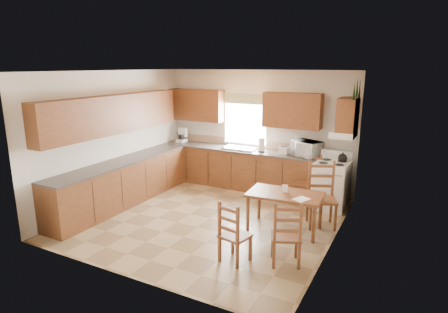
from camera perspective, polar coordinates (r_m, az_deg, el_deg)
The scene contains 35 objects.
floor at distance 7.12m, azimuth -2.22°, elevation -9.40°, with size 4.50×4.50×0.00m, color #917956.
ceiling at distance 6.55m, azimuth -2.45°, elevation 12.87°, with size 4.50×4.50×0.00m, color #9E6123.
wall_left at distance 8.05m, azimuth -16.36°, elevation 2.83°, with size 4.50×4.50×0.00m, color silver.
wall_right at distance 5.94m, azimuth 16.84°, elevation -0.99°, with size 4.50×4.50×0.00m, color silver.
wall_back at distance 8.69m, azimuth 5.12°, elevation 4.11°, with size 4.50×4.50×0.00m, color silver.
wall_front at distance 4.95m, azimuth -15.47°, elevation -3.79°, with size 4.50×4.50×0.00m, color silver.
lower_cab_back at distance 8.77m, azimuth 1.98°, elevation -1.85°, with size 3.75×0.60×0.88m, color brown.
lower_cab_left at distance 7.96m, azimuth -15.10°, elevation -3.97°, with size 0.60×3.60×0.88m, color brown.
counter_back at distance 8.66m, azimuth 2.00°, elevation 1.09°, with size 3.75×0.63×0.04m, color #423B36.
counter_left at distance 7.84m, azimuth -15.31°, elevation -0.77°, with size 0.63×3.60×0.04m, color #423B36.
backsplash at distance 8.89m, azimuth 2.82°, elevation 2.14°, with size 3.75×0.01×0.18m, color #977B5F.
upper_cab_back_left at distance 9.18m, azimuth -4.24°, elevation 7.83°, with size 1.41×0.33×0.75m, color brown.
upper_cab_back_right at distance 8.17m, azimuth 10.37°, elevation 6.91°, with size 1.25×0.33×0.75m, color brown.
upper_cab_left at distance 7.75m, azimuth -16.49°, elevation 6.20°, with size 0.33×3.60×0.75m, color brown.
upper_cab_stove at distance 7.47m, azimuth 18.34°, elevation 6.15°, with size 0.33×0.62×0.62m, color brown.
range_hood at distance 7.53m, azimuth 17.75°, elevation 3.32°, with size 0.44×0.62×0.12m, color silver.
window_frame at distance 8.75m, azimuth 3.25°, elevation 5.54°, with size 1.13×0.02×1.18m, color silver.
window_pane at distance 8.75m, azimuth 3.24°, elevation 5.53°, with size 1.05×0.01×1.10m, color white.
window_valance at distance 8.66m, azimuth 3.22°, elevation 8.78°, with size 1.19×0.01×0.24m, color #476330.
sink_basin at distance 8.62m, azimuth 2.45°, elevation 1.29°, with size 0.75×0.45×0.04m, color silver.
pine_decal_a at distance 7.09m, azimuth 19.24°, elevation 9.61°, with size 0.22×0.22×0.36m, color #163F18.
pine_decal_b at distance 7.40m, azimuth 19.65°, elevation 10.04°, with size 0.22×0.22×0.36m, color #163F18.
pine_decal_c at distance 7.72m, azimuth 19.99°, elevation 9.83°, with size 0.22×0.22×0.36m, color #163F18.
stove at distance 7.75m, azimuth 16.02°, elevation -4.32°, with size 0.63×0.65×0.93m, color silver.
coffeemaker at distance 9.41m, azimuth -6.47°, elevation 3.33°, with size 0.22×0.27×0.38m, color silver.
paper_towel at distance 8.35m, azimuth 5.73°, elevation 1.79°, with size 0.13×0.13×0.31m, color white.
toaster at distance 8.20m, azimuth 9.08°, elevation 0.92°, with size 0.20×0.12×0.16m, color silver.
microwave at distance 8.07m, azimuth 12.47°, elevation 1.17°, with size 0.56×0.40×0.33m, color silver.
dining_table at distance 6.63m, azimuth 9.20°, elevation -8.28°, with size 1.25×0.71×0.67m, color brown.
chair_near_left at distance 5.51m, azimuth 9.46°, elevation -11.27°, with size 0.41×0.39×0.98m, color brown.
chair_near_right at distance 5.51m, azimuth 1.70°, elevation -11.37°, with size 0.39×0.37×0.92m, color brown.
chair_far_left at distance 7.80m, azimuth 12.55°, elevation -3.60°, with size 0.43×0.41×1.03m, color brown.
chair_far_right at distance 6.82m, azimuth 14.73°, elevation -5.78°, with size 0.48×0.46×1.15m, color brown.
table_paper at distance 6.28m, azimuth 11.69°, elevation -6.37°, with size 0.20×0.27×0.00m, color white.
table_card at distance 6.54m, azimuth 9.24°, elevation -4.84°, with size 0.10×0.02×0.13m, color white.
Camera 1 is at (3.28, -5.66, 2.81)m, focal length 30.00 mm.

